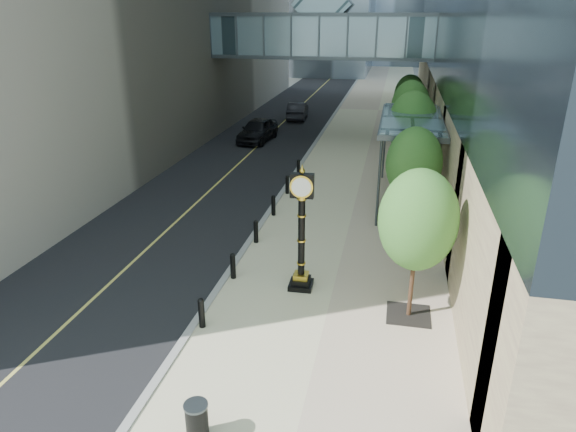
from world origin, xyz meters
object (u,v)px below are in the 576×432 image
(street_clock, at_px, (301,238))
(pedestrian, at_px, (391,207))
(trash_bin, at_px, (197,422))
(car_far, at_px, (298,111))
(car_near, at_px, (258,130))

(street_clock, relative_size, pedestrian, 2.75)
(trash_bin, bearing_deg, pedestrian, 73.97)
(street_clock, distance_m, trash_bin, 7.52)
(trash_bin, xyz_separation_m, pedestrian, (4.00, 13.92, 0.35))
(pedestrian, bearing_deg, street_clock, 71.05)
(trash_bin, relative_size, pedestrian, 0.56)
(trash_bin, xyz_separation_m, car_far, (-4.85, 37.48, 0.26))
(street_clock, xyz_separation_m, car_near, (-7.24, 21.16, -1.10))
(pedestrian, bearing_deg, car_far, -64.42)
(car_near, relative_size, car_far, 1.10)
(trash_bin, xyz_separation_m, car_near, (-6.18, 28.46, 0.36))
(trash_bin, relative_size, car_far, 0.20)
(street_clock, bearing_deg, car_far, 99.39)
(pedestrian, xyz_separation_m, car_far, (-8.85, 23.56, -0.09))
(trash_bin, height_order, car_far, car_far)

